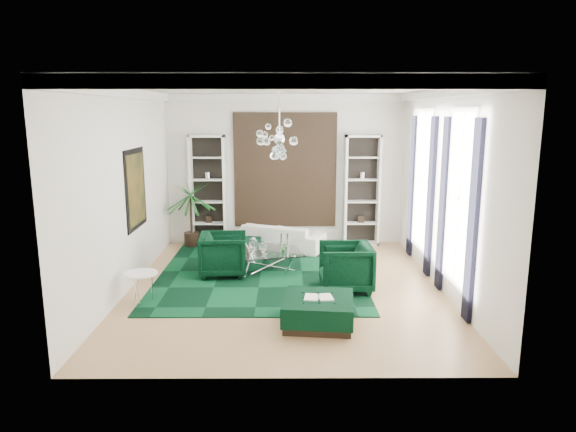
{
  "coord_description": "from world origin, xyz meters",
  "views": [
    {
      "loc": [
        0.0,
        -9.54,
        3.35
      ],
      "look_at": [
        0.06,
        0.5,
        1.32
      ],
      "focal_mm": 32.0,
      "sensor_mm": 36.0,
      "label": 1
    }
  ],
  "objects_px": {
    "coffee_table": "(269,260)",
    "armchair_left": "(224,254)",
    "armchair_right": "(346,267)",
    "ottoman_front": "(318,311)",
    "sofa": "(279,237)",
    "ottoman_side": "(238,248)",
    "palm": "(191,205)",
    "side_table": "(142,288)"
  },
  "relations": [
    {
      "from": "side_table",
      "to": "sofa",
      "type": "bearing_deg",
      "value": 56.83
    },
    {
      "from": "armchair_left",
      "to": "side_table",
      "type": "relative_size",
      "value": 1.68
    },
    {
      "from": "coffee_table",
      "to": "palm",
      "type": "height_order",
      "value": "palm"
    },
    {
      "from": "ottoman_side",
      "to": "palm",
      "type": "distance_m",
      "value": 1.8
    },
    {
      "from": "armchair_left",
      "to": "ottoman_side",
      "type": "relative_size",
      "value": 1.07
    },
    {
      "from": "armchair_left",
      "to": "coffee_table",
      "type": "height_order",
      "value": "armchair_left"
    },
    {
      "from": "armchair_right",
      "to": "ottoman_side",
      "type": "distance_m",
      "value": 3.26
    },
    {
      "from": "armchair_left",
      "to": "ottoman_front",
      "type": "xyz_separation_m",
      "value": [
        1.82,
        -2.57,
        -0.22
      ]
    },
    {
      "from": "coffee_table",
      "to": "ottoman_front",
      "type": "height_order",
      "value": "coffee_table"
    },
    {
      "from": "armchair_left",
      "to": "ottoman_side",
      "type": "distance_m",
      "value": 1.41
    },
    {
      "from": "armchair_left",
      "to": "side_table",
      "type": "height_order",
      "value": "armchair_left"
    },
    {
      "from": "ottoman_front",
      "to": "sofa",
      "type": "bearing_deg",
      "value": 98.39
    },
    {
      "from": "armchair_right",
      "to": "ottoman_front",
      "type": "xyz_separation_m",
      "value": [
        -0.62,
        -1.63,
        -0.23
      ]
    },
    {
      "from": "armchair_right",
      "to": "coffee_table",
      "type": "xyz_separation_m",
      "value": [
        -1.51,
        1.27,
        -0.23
      ]
    },
    {
      "from": "ottoman_side",
      "to": "sofa",
      "type": "bearing_deg",
      "value": 33.94
    },
    {
      "from": "ottoman_front",
      "to": "ottoman_side",
      "type": "bearing_deg",
      "value": 112.71
    },
    {
      "from": "sofa",
      "to": "ottoman_side",
      "type": "distance_m",
      "value": 1.18
    },
    {
      "from": "sofa",
      "to": "armchair_left",
      "type": "bearing_deg",
      "value": 82.34
    },
    {
      "from": "armchair_left",
      "to": "armchair_right",
      "type": "relative_size",
      "value": 0.98
    },
    {
      "from": "armchair_right",
      "to": "palm",
      "type": "relative_size",
      "value": 0.46
    },
    {
      "from": "coffee_table",
      "to": "palm",
      "type": "distance_m",
      "value": 2.97
    },
    {
      "from": "armchair_right",
      "to": "side_table",
      "type": "height_order",
      "value": "armchair_right"
    },
    {
      "from": "side_table",
      "to": "ottoman_side",
      "type": "bearing_deg",
      "value": 64.67
    },
    {
      "from": "ottoman_front",
      "to": "palm",
      "type": "xyz_separation_m",
      "value": [
        -2.9,
        4.91,
        0.85
      ]
    },
    {
      "from": "ottoman_front",
      "to": "coffee_table",
      "type": "bearing_deg",
      "value": 107.01
    },
    {
      "from": "armchair_right",
      "to": "coffee_table",
      "type": "bearing_deg",
      "value": -130.73
    },
    {
      "from": "sofa",
      "to": "armchair_right",
      "type": "height_order",
      "value": "armchair_right"
    },
    {
      "from": "sofa",
      "to": "coffee_table",
      "type": "relative_size",
      "value": 1.7
    },
    {
      "from": "ottoman_side",
      "to": "armchair_left",
      "type": "bearing_deg",
      "value": -96.83
    },
    {
      "from": "sofa",
      "to": "ottoman_side",
      "type": "relative_size",
      "value": 2.42
    },
    {
      "from": "sofa",
      "to": "palm",
      "type": "distance_m",
      "value": 2.37
    },
    {
      "from": "side_table",
      "to": "palm",
      "type": "distance_m",
      "value": 4.07
    },
    {
      "from": "armchair_right",
      "to": "coffee_table",
      "type": "distance_m",
      "value": 1.98
    },
    {
      "from": "ottoman_side",
      "to": "ottoman_front",
      "type": "bearing_deg",
      "value": -67.29
    },
    {
      "from": "ottoman_side",
      "to": "armchair_right",
      "type": "bearing_deg",
      "value": -45.5
    },
    {
      "from": "coffee_table",
      "to": "ottoman_side",
      "type": "relative_size",
      "value": 1.43
    },
    {
      "from": "armchair_left",
      "to": "armchair_right",
      "type": "height_order",
      "value": "armchair_right"
    },
    {
      "from": "sofa",
      "to": "palm",
      "type": "height_order",
      "value": "palm"
    },
    {
      "from": "armchair_right",
      "to": "ottoman_side",
      "type": "bearing_deg",
      "value": -136.26
    },
    {
      "from": "coffee_table",
      "to": "armchair_left",
      "type": "bearing_deg",
      "value": -160.37
    },
    {
      "from": "palm",
      "to": "armchair_right",
      "type": "bearing_deg",
      "value": -42.93
    },
    {
      "from": "armchair_left",
      "to": "armchair_right",
      "type": "xyz_separation_m",
      "value": [
        2.44,
        -0.93,
        0.01
      ]
    }
  ]
}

